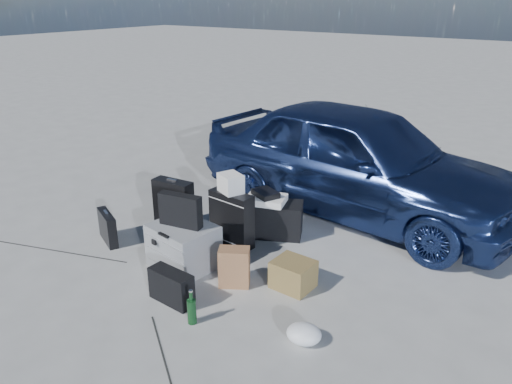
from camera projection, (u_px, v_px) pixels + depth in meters
ground at (189, 272)px, 5.01m from camera, size 60.00×60.00×0.00m
car at (357, 159)px, 6.16m from camera, size 4.20×2.01×1.39m
pelican_case at (184, 246)px, 5.05m from camera, size 0.68×0.59×0.45m
laptop_bag at (180, 210)px, 4.91m from camera, size 0.45×0.19×0.33m
briefcase at (108, 227)px, 5.56m from camera, size 0.45×0.28×0.35m
suitcase_left at (174, 206)px, 5.77m from camera, size 0.49×0.22×0.63m
suitcase_right at (232, 219)px, 5.46m from camera, size 0.53×0.23×0.62m
white_carton at (231, 183)px, 5.33m from camera, size 0.31×0.29×0.20m
duffel_bag at (267, 219)px, 5.72m from camera, size 0.87×0.65×0.40m
flat_box_white at (266, 199)px, 5.64m from camera, size 0.51×0.44×0.08m
flat_box_black at (265, 193)px, 5.62m from camera, size 0.36×0.31×0.06m
kraft_bag at (234, 267)px, 4.72m from camera, size 0.34×0.30×0.39m
cardboard_box at (293, 274)px, 4.71m from camera, size 0.37×0.33×0.27m
plastic_bag at (304, 334)px, 3.98m from camera, size 0.34×0.31×0.16m
messenger_bag at (171, 287)px, 4.48m from camera, size 0.45×0.19×0.31m
green_bottle at (192, 307)px, 4.18m from camera, size 0.10×0.10×0.31m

